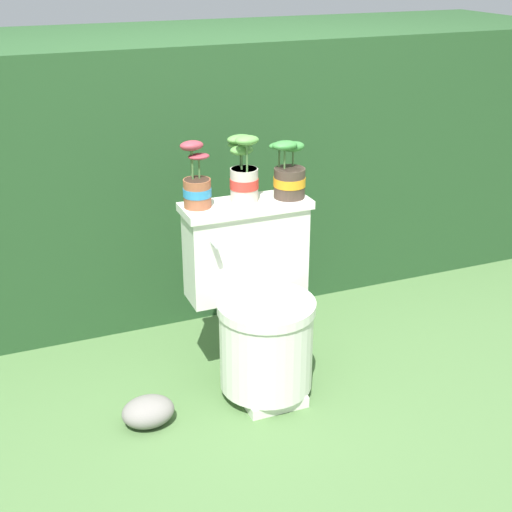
# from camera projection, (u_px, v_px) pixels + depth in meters

# --- Properties ---
(ground_plane) EXTENTS (12.00, 12.00, 0.00)m
(ground_plane) POSITION_uv_depth(u_px,v_px,m) (247.00, 395.00, 2.69)
(ground_plane) COLOR #4C703D
(hedge_backdrop) EXTENTS (4.09, 1.00, 1.20)m
(hedge_backdrop) POSITION_uv_depth(u_px,v_px,m) (160.00, 162.00, 3.42)
(hedge_backdrop) COLOR #234723
(hedge_backdrop) RESTS_ON ground
(toilet) EXTENTS (0.48, 0.47, 0.70)m
(toilet) POSITION_uv_depth(u_px,v_px,m) (258.00, 309.00, 2.63)
(toilet) COLOR silver
(toilet) RESTS_ON ground
(potted_plant_left) EXTENTS (0.11, 0.12, 0.24)m
(potted_plant_left) POSITION_uv_depth(u_px,v_px,m) (196.00, 182.00, 2.51)
(potted_plant_left) COLOR #9E5638
(potted_plant_left) RESTS_ON toilet
(potted_plant_midleft) EXTENTS (0.11, 0.14, 0.25)m
(potted_plant_midleft) POSITION_uv_depth(u_px,v_px,m) (244.00, 172.00, 2.55)
(potted_plant_midleft) COLOR beige
(potted_plant_midleft) RESTS_ON toilet
(potted_plant_middle) EXTENTS (0.14, 0.12, 0.21)m
(potted_plant_middle) POSITION_uv_depth(u_px,v_px,m) (289.00, 175.00, 2.60)
(potted_plant_middle) COLOR #47382D
(potted_plant_middle) RESTS_ON toilet
(garden_stone) EXTENTS (0.19, 0.15, 0.10)m
(garden_stone) POSITION_uv_depth(u_px,v_px,m) (148.00, 412.00, 2.51)
(garden_stone) COLOR gray
(garden_stone) RESTS_ON ground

